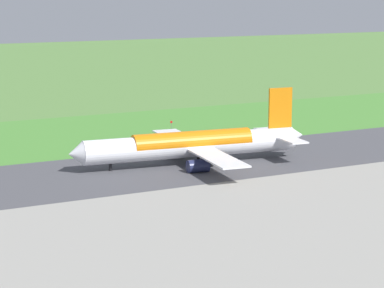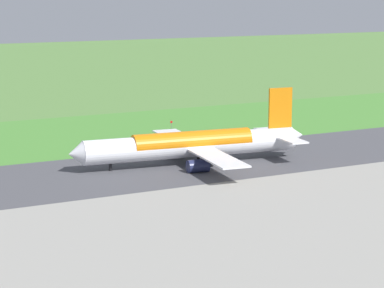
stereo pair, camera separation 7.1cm
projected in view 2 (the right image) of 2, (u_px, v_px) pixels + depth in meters
name	position (u px, v px, depth m)	size (l,w,h in m)	color
ground_plane	(223.00, 161.00, 175.35)	(800.00, 800.00, 0.00)	#547F3D
runway_asphalt	(223.00, 161.00, 175.35)	(600.00, 34.49, 0.06)	#47474C
grass_verge_foreground	(158.00, 136.00, 205.23)	(600.00, 80.00, 0.04)	#478534
airliner_main	(194.00, 145.00, 171.11)	(54.13, 44.40, 15.88)	white
no_stopping_sign	(171.00, 125.00, 211.32)	(0.60, 0.10, 2.81)	slate
traffic_cone_orange	(162.00, 133.00, 207.43)	(0.40, 0.40, 0.55)	orange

